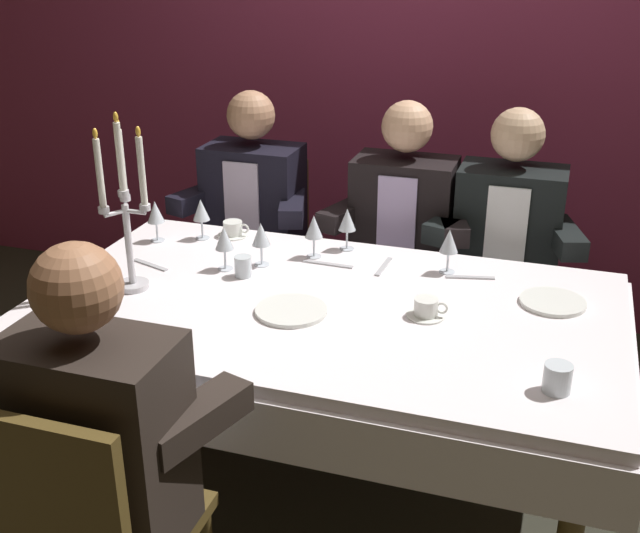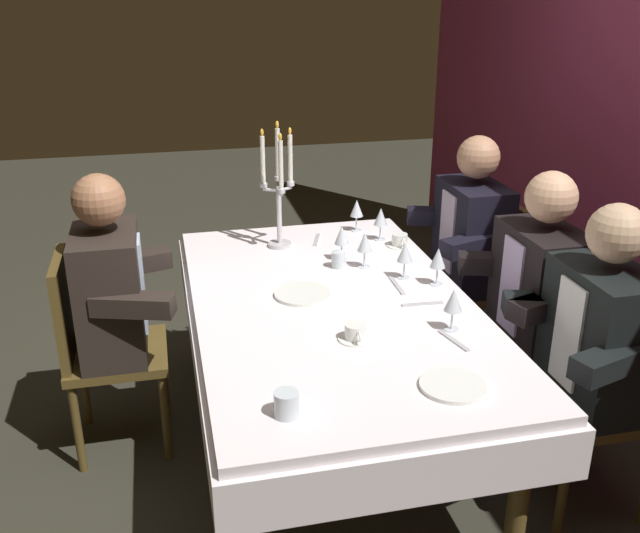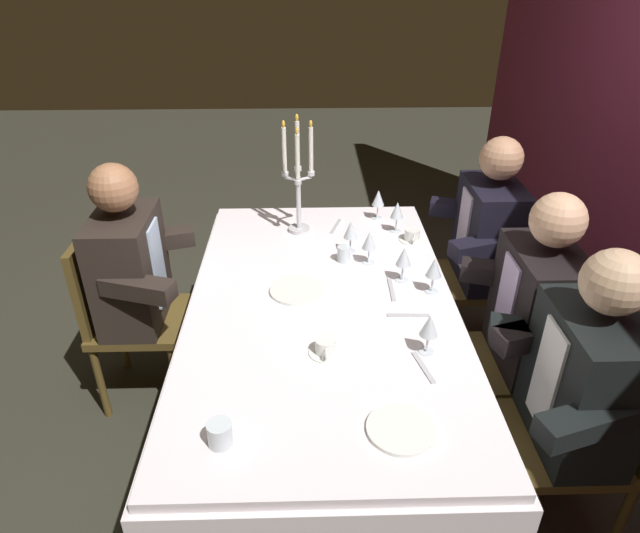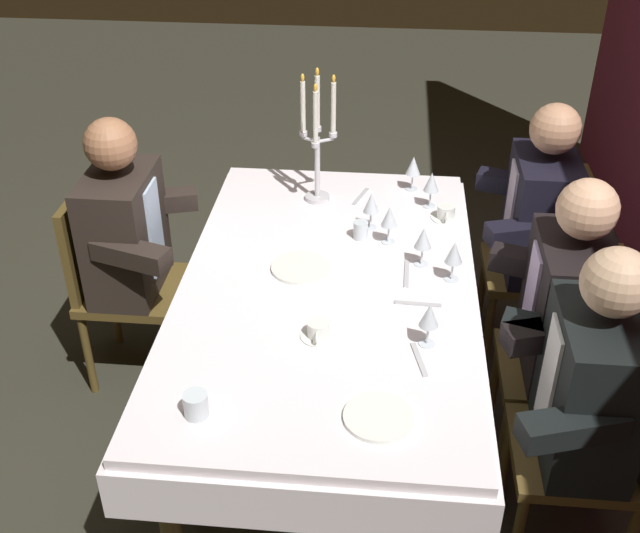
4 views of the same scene
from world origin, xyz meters
TOP-DOWN VIEW (x-y plane):
  - ground_plane at (0.00, 0.00)m, footprint 12.00×12.00m
  - dining_table at (0.00, 0.00)m, footprint 1.94×1.14m
  - candelabra at (-0.66, -0.10)m, footprint 0.15×0.17m
  - dinner_plate_0 at (-0.08, -0.11)m, footprint 0.23×0.23m
  - dinner_plate_1 at (0.71, 0.22)m, footprint 0.21×0.21m
  - wine_glass_0 at (-0.16, 0.36)m, footprint 0.07×0.07m
  - wine_glass_1 at (-0.32, 0.22)m, footprint 0.07×0.07m
  - wine_glass_2 at (0.34, 0.37)m, footprint 0.07×0.07m
  - wine_glass_3 at (-0.07, 0.47)m, footprint 0.07×0.07m
  - wine_glass_4 at (-0.64, 0.40)m, footprint 0.07×0.07m
  - wine_glass_5 at (-0.43, 0.15)m, footprint 0.07×0.07m
  - wine_glass_6 at (-0.80, 0.32)m, footprint 0.07×0.07m
  - water_tumbler_0 at (-0.34, 0.11)m, footprint 0.06×0.06m
  - water_tumbler_1 at (0.74, -0.33)m, footprint 0.08×0.08m
  - coffee_cup_0 at (0.33, -0.00)m, footprint 0.13×0.12m
  - coffee_cup_1 at (-0.54, 0.46)m, footprint 0.13×0.12m
  - knife_0 at (-0.09, 0.30)m, footprint 0.19×0.02m
  - spoon_1 at (0.11, 0.34)m, footprint 0.03×0.17m
  - spoon_2 at (0.42, 0.34)m, footprint 0.17×0.06m
  - spoon_3 at (-0.70, 0.09)m, footprint 0.17×0.07m
  - seated_diner_0 at (-0.62, 0.89)m, footprint 0.63×0.48m
  - seated_diner_1 at (-0.30, -0.89)m, footprint 0.63×0.48m
  - seated_diner_2 at (0.06, 0.89)m, footprint 0.63×0.48m
  - seated_diner_3 at (0.50, 0.89)m, footprint 0.63×0.48m

SIDE VIEW (x-z plane):
  - ground_plane at x=0.00m, z-range 0.00..0.00m
  - dining_table at x=0.00m, z-range 0.25..0.99m
  - seated_diner_0 at x=-0.62m, z-range 0.12..1.36m
  - seated_diner_1 at x=-0.30m, z-range 0.12..1.36m
  - seated_diner_2 at x=0.06m, z-range 0.12..1.36m
  - seated_diner_3 at x=0.50m, z-range 0.12..1.36m
  - knife_0 at x=-0.09m, z-range 0.74..0.75m
  - spoon_1 at x=0.11m, z-range 0.74..0.75m
  - spoon_2 at x=0.42m, z-range 0.74..0.75m
  - spoon_3 at x=-0.70m, z-range 0.74..0.75m
  - dinner_plate_0 at x=-0.08m, z-range 0.74..0.75m
  - dinner_plate_1 at x=0.71m, z-range 0.74..0.75m
  - coffee_cup_0 at x=0.33m, z-range 0.74..0.80m
  - coffee_cup_1 at x=-0.54m, z-range 0.74..0.80m
  - water_tumbler_0 at x=-0.34m, z-range 0.74..0.82m
  - water_tumbler_1 at x=0.74m, z-range 0.74..0.82m
  - wine_glass_0 at x=-0.16m, z-range 0.77..0.94m
  - wine_glass_1 at x=-0.32m, z-range 0.77..0.94m
  - wine_glass_2 at x=0.34m, z-range 0.77..0.94m
  - wine_glass_3 at x=-0.07m, z-range 0.77..0.94m
  - wine_glass_4 at x=-0.64m, z-range 0.77..0.94m
  - wine_glass_6 at x=-0.80m, z-range 0.77..0.94m
  - wine_glass_5 at x=-0.43m, z-range 0.77..0.94m
  - candelabra at x=-0.66m, z-range 0.71..1.32m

